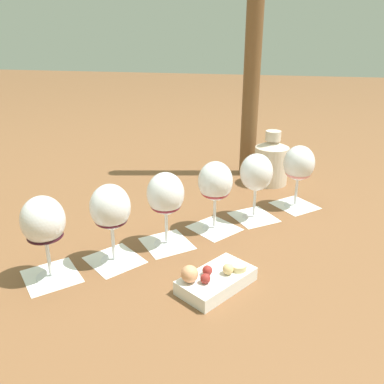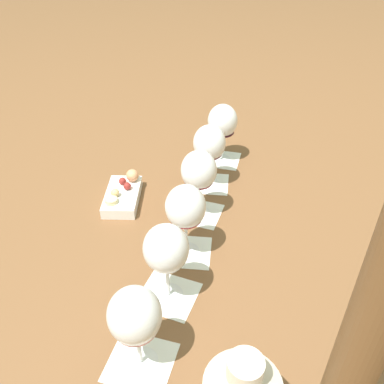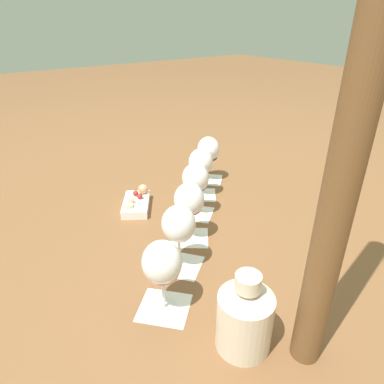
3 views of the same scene
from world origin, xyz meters
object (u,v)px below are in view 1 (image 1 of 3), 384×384
Objects in this scene: snack_dish at (215,279)px; wine_glass_1 at (256,175)px; wine_glass_2 at (215,184)px; wine_glass_3 at (166,197)px; wine_glass_5 at (43,223)px; umbrella_pole at (254,33)px; wine_glass_4 at (111,210)px; wine_glass_0 at (299,166)px; ceramic_vase at (271,161)px.

wine_glass_1 is at bearing 170.68° from snack_dish.
wine_glass_3 is (0.11, -0.10, 0.00)m from wine_glass_2.
wine_glass_2 is 1.00× the size of wine_glass_5.
umbrella_pole is at bearing 165.09° from wine_glass_3.
wine_glass_2 is at bearing 135.92° from wine_glass_3.
snack_dish is (0.06, 0.24, -0.11)m from wine_glass_4.
wine_glass_1 is at bearing -47.72° from wine_glass_0.
wine_glass_5 is 0.37m from snack_dish.
wine_glass_0 is at bearing 133.12° from wine_glass_5.
wine_glass_3 is 1.00× the size of wine_glass_4.
umbrella_pole is (-0.74, 0.01, 0.47)m from snack_dish.
wine_glass_5 is at bearing -46.65° from wine_glass_1.
ceramic_vase is (-0.38, 0.14, -0.05)m from wine_glass_2.
wine_glass_4 is at bearing -103.57° from snack_dish.
wine_glass_4 is (0.10, -0.10, 0.00)m from wine_glass_3.
wine_glass_3 is 1.01× the size of snack_dish.
wine_glass_3 is 0.28m from wine_glass_5.
wine_glass_1 is 0.13m from wine_glass_2.
wine_glass_2 is 1.01× the size of snack_dish.
wine_glass_1 and wine_glass_3 have the same top height.
wine_glass_1 is 1.00× the size of wine_glass_5.
wine_glass_2 and wine_glass_3 have the same top height.
wine_glass_2 reaches higher than ceramic_vase.
wine_glass_4 is 0.14m from wine_glass_5.
snack_dish is at bearing -20.81° from wine_glass_0.
umbrella_pole is (-0.47, 0.05, 0.36)m from wine_glass_2.
wine_glass_2 is 1.00× the size of wine_glass_3.
ceramic_vase is (-0.68, 0.45, -0.05)m from wine_glass_5.
wine_glass_2 is (0.20, -0.22, -0.00)m from wine_glass_0.
ceramic_vase reaches higher than snack_dish.
wine_glass_1 is 0.53m from umbrella_pole.
wine_glass_5 is at bearing -50.31° from wine_glass_4.
wine_glass_4 is 0.81m from umbrella_pole.
umbrella_pole is (-0.58, 0.15, 0.36)m from wine_glass_3.
wine_glass_1 is 0.30m from ceramic_vase.
ceramic_vase is at bearing 171.52° from snack_dish.
wine_glass_4 reaches higher than ceramic_vase.
wine_glass_1 is at bearing -7.43° from ceramic_vase.
wine_glass_0 is 0.73m from wine_glass_5.
umbrella_pole is (-0.09, -0.09, 0.41)m from ceramic_vase.
wine_glass_2 is 1.00× the size of wine_glass_4.
wine_glass_5 is at bearing -46.36° from wine_glass_2.
wine_glass_1 is at bearing 134.58° from wine_glass_4.
wine_glass_0 is at bearing 133.55° from wine_glass_3.
umbrella_pole is (-0.77, 0.36, 0.36)m from wine_glass_5.
umbrella_pole reaches higher than wine_glass_5.
wine_glass_1 and wine_glass_4 have the same top height.
umbrella_pole is (-0.27, -0.17, 0.36)m from wine_glass_0.
wine_glass_0 is 0.19× the size of umbrella_pole.
wine_glass_1 is at bearing 132.45° from wine_glass_2.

